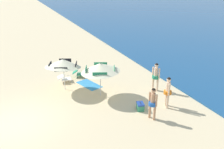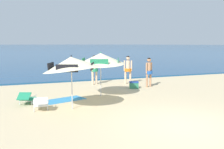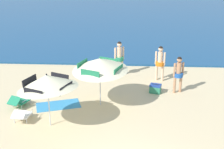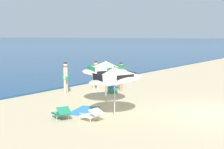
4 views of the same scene
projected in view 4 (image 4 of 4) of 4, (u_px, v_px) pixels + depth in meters
name	position (u px, v px, depth m)	size (l,w,h in m)	color
ground_plane	(213.00, 114.00, 13.02)	(800.00, 800.00, 0.00)	#D1BA8E
beach_umbrella_striped_main	(115.00, 73.00, 12.43)	(3.11, 3.10, 2.15)	silver
beach_umbrella_striped_second	(106.00, 66.00, 14.84)	(3.14, 3.15, 2.14)	silver
lounge_chair_under_umbrella	(92.00, 114.00, 11.85)	(0.63, 0.92, 0.51)	white
lounge_chair_beside_umbrella	(61.00, 113.00, 12.15)	(0.82, 1.02, 0.53)	#1E7F56
person_standing_near_shore	(121.00, 74.00, 18.48)	(0.48, 0.42, 1.70)	tan
person_standing_beside	(96.00, 73.00, 18.74)	(0.49, 0.43, 1.75)	beige
person_wading_in	(66.00, 76.00, 17.46)	(0.49, 0.44, 1.80)	beige
cooler_box	(113.00, 90.00, 17.73)	(0.57, 0.48, 0.43)	#2D7F5B
beach_towel	(84.00, 111.00, 13.57)	(0.90, 1.80, 0.01)	#3384BC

